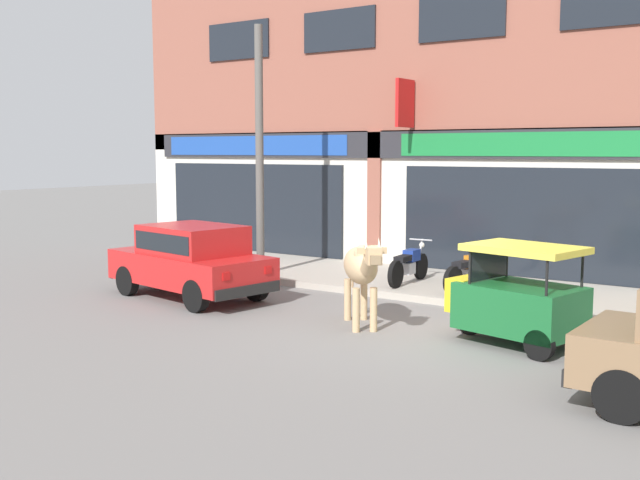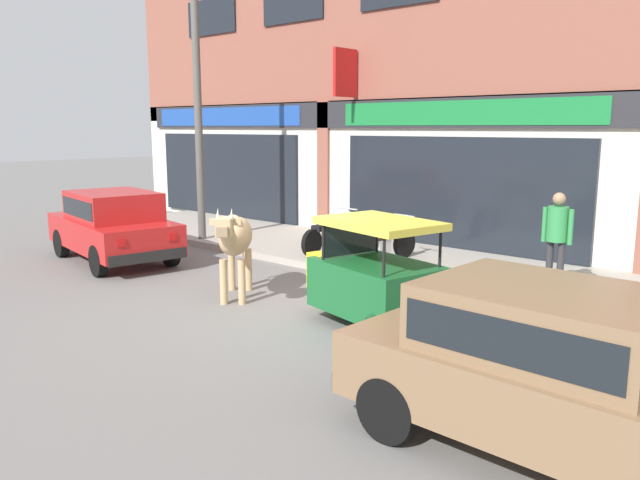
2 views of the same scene
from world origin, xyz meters
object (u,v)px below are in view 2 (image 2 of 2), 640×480
motorcycle_1 (383,242)px  auto_rickshaw (373,280)px  car_0 (113,223)px  utility_pole (198,121)px  car_1 (549,364)px  motorcycle_0 (331,234)px  pedestrian (557,231)px  cow (235,238)px

motorcycle_1 → auto_rickshaw: bearing=-56.5°
car_0 → motorcycle_1: size_ratio=2.10×
car_0 → utility_pole: size_ratio=0.69×
motorcycle_1 → car_0: bearing=-145.2°
car_1 → motorcycle_0: car_1 is taller
motorcycle_0 → auto_rickshaw: bearing=-42.1°
car_0 → auto_rickshaw: 6.54m
auto_rickshaw → utility_pole: 7.43m
car_0 → pedestrian: (7.94, 3.13, 0.31)m
car_1 → auto_rickshaw: auto_rickshaw is taller
auto_rickshaw → pedestrian: size_ratio=1.33×
car_0 → motorcycle_1: (4.54, 3.16, -0.29)m
auto_rickshaw → car_0: bearing=-178.7°
motorcycle_0 → utility_pole: (-3.32, -0.81, 2.36)m
car_1 → cow: bearing=165.2°
cow → pedestrian: 5.14m
pedestrian → motorcycle_1: bearing=179.5°
motorcycle_0 → pedestrian: size_ratio=1.13×
motorcycle_0 → pedestrian: (4.80, -0.08, 0.60)m
cow → motorcycle_0: 3.57m
auto_rickshaw → motorcycle_1: size_ratio=1.18×
auto_rickshaw → pedestrian: bearing=64.8°
car_1 → pedestrian: pedestrian is taller
cow → auto_rickshaw: 2.55m
car_1 → auto_rickshaw: size_ratio=1.72×
motorcycle_0 → motorcycle_1: (1.40, -0.05, 0.00)m
auto_rickshaw → utility_pole: bearing=161.4°
pedestrian → auto_rickshaw: bearing=-115.2°
cow → motorcycle_1: size_ratio=0.97×
auto_rickshaw → motorcycle_0: size_ratio=1.17×
car_1 → auto_rickshaw: (-3.22, 1.87, -0.15)m
car_0 → cow: bearing=-2.9°
cow → auto_rickshaw: size_ratio=0.82×
car_0 → motorcycle_0: 4.51m
pedestrian → utility_pole: utility_pole is taller
motorcycle_0 → pedestrian: bearing=-1.0°
utility_pole → auto_rickshaw: bearing=-18.6°
auto_rickshaw → motorcycle_0: bearing=137.9°
cow → motorcycle_0: bearing=104.6°
car_0 → motorcycle_1: car_0 is taller
cow → car_1: cow is taller
car_0 → pedestrian: pedestrian is taller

